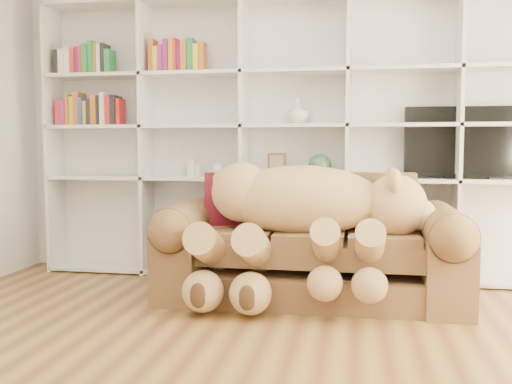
# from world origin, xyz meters

# --- Properties ---
(wall_back) EXTENTS (5.00, 0.02, 2.70)m
(wall_back) POSITION_xyz_m (0.00, 2.50, 1.35)
(wall_back) COLOR white
(wall_back) RESTS_ON floor
(bookshelf) EXTENTS (4.43, 0.35, 2.40)m
(bookshelf) POSITION_xyz_m (-0.24, 2.36, 1.31)
(bookshelf) COLOR white
(bookshelf) RESTS_ON floor
(sofa) EXTENTS (2.19, 0.95, 0.92)m
(sofa) POSITION_xyz_m (0.19, 1.68, 0.35)
(sofa) COLOR brown
(sofa) RESTS_ON floor
(teddy_bear) EXTENTS (1.70, 0.92, 0.99)m
(teddy_bear) POSITION_xyz_m (0.14, 1.49, 0.65)
(teddy_bear) COLOR tan
(teddy_bear) RESTS_ON sofa
(throw_pillow) EXTENTS (0.48, 0.33, 0.46)m
(throw_pillow) POSITION_xyz_m (-0.43, 1.83, 0.69)
(throw_pillow) COLOR #5C0F20
(throw_pillow) RESTS_ON sofa
(tv) EXTENTS (0.99, 0.18, 0.59)m
(tv) POSITION_xyz_m (1.40, 2.35, 1.15)
(tv) COLOR black
(tv) RESTS_ON bookshelf
(picture_frame) EXTENTS (0.16, 0.05, 0.20)m
(picture_frame) POSITION_xyz_m (-0.15, 2.30, 0.97)
(picture_frame) COLOR brown
(picture_frame) RESTS_ON bookshelf
(green_vase) EXTENTS (0.20, 0.20, 0.20)m
(green_vase) POSITION_xyz_m (0.21, 2.30, 0.96)
(green_vase) COLOR #2E5A3D
(green_vase) RESTS_ON bookshelf
(figurine_tall) EXTENTS (0.08, 0.08, 0.15)m
(figurine_tall) POSITION_xyz_m (-0.92, 2.30, 0.94)
(figurine_tall) COLOR beige
(figurine_tall) RESTS_ON bookshelf
(figurine_short) EXTENTS (0.07, 0.07, 0.10)m
(figurine_short) POSITION_xyz_m (-0.85, 2.30, 0.92)
(figurine_short) COLOR beige
(figurine_short) RESTS_ON bookshelf
(snow_globe) EXTENTS (0.12, 0.12, 0.12)m
(snow_globe) POSITION_xyz_m (-0.67, 2.30, 0.93)
(snow_globe) COLOR white
(snow_globe) RESTS_ON bookshelf
(shelf_vase) EXTENTS (0.24, 0.24, 0.20)m
(shelf_vase) POSITION_xyz_m (0.02, 2.30, 1.42)
(shelf_vase) COLOR beige
(shelf_vase) RESTS_ON bookshelf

